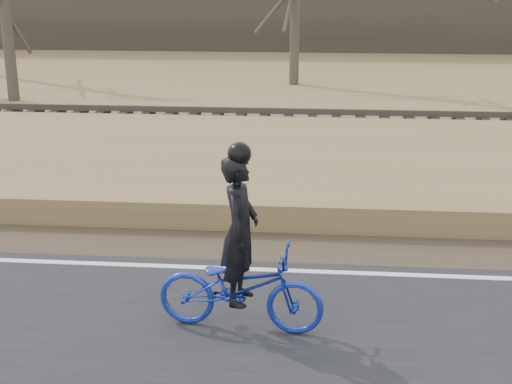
{
  "coord_description": "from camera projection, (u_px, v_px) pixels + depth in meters",
  "views": [
    {
      "loc": [
        6.18,
        -8.89,
        4.05
      ],
      "look_at": [
        5.33,
        0.5,
        1.1
      ],
      "focal_mm": 50.0,
      "sensor_mm": 36.0,
      "label": 1
    }
  ],
  "objects": [
    {
      "name": "embankment",
      "position": [
        5.0,
        172.0,
        14.12
      ],
      "size": [
        120.0,
        5.0,
        0.44
      ],
      "primitive_type": "cube",
      "color": "olive",
      "rests_on": "ground"
    },
    {
      "name": "ballast",
      "position": [
        70.0,
        130.0,
        17.73
      ],
      "size": [
        120.0,
        3.0,
        0.45
      ],
      "primitive_type": "cube",
      "color": "slate",
      "rests_on": "ground"
    },
    {
      "name": "railroad",
      "position": [
        69.0,
        118.0,
        17.64
      ],
      "size": [
        120.0,
        2.4,
        0.29
      ],
      "color": "black",
      "rests_on": "ballast"
    },
    {
      "name": "cyclist",
      "position": [
        240.0,
        272.0,
        8.09
      ],
      "size": [
        1.98,
        0.86,
        2.22
      ],
      "rotation": [
        0.0,
        0.0,
        1.47
      ],
      "color": "#162A9C",
      "rests_on": "road"
    },
    {
      "name": "bare_tree_near_left",
      "position": [
        5.0,
        5.0,
        22.15
      ],
      "size": [
        0.36,
        0.36,
        6.0
      ],
      "primitive_type": "cylinder",
      "color": "#494135",
      "rests_on": "ground"
    }
  ]
}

